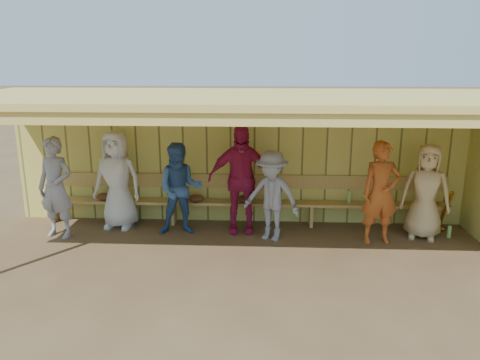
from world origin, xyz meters
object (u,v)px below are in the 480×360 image
player_a (56,188)px  player_h (426,192)px  player_e (272,196)px  bench (242,197)px  player_g (381,193)px  player_b (117,180)px  player_c (180,189)px  player_d (240,179)px

player_a → player_h: bearing=14.9°
player_a → player_e: (3.71, 0.06, -0.11)m
player_h → bench: (-3.18, 0.56, -0.30)m
player_h → bench: bearing=-171.9°
player_g → player_b: bearing=166.9°
player_c → player_d: size_ratio=0.84×
player_b → player_g: size_ratio=1.04×
player_c → player_h: bearing=-6.7°
player_c → player_h: (4.24, 0.02, 0.01)m
player_a → player_e: size_ratio=1.14×
player_b → player_g: player_b is taller
player_g → player_e: bearing=171.7°
player_e → player_g: 1.82m
bench → player_g: bearing=-19.1°
player_c → bench: (1.06, 0.57, -0.29)m
player_a → player_h: (6.35, 0.27, -0.05)m
player_b → player_e: size_ratio=1.17×
player_a → player_b: player_b is taller
player_d → player_e: 0.68m
player_a → player_e: 3.71m
player_e → player_g: bearing=22.8°
player_e → player_h: (2.64, 0.21, 0.05)m
player_b → player_h: (5.43, -0.25, -0.08)m
player_d → player_h: (3.19, -0.13, -0.14)m
player_c → player_e: (1.60, -0.20, -0.04)m
player_b → player_h: bearing=5.2°
player_c → player_e: player_c is taller
player_e → player_h: 2.65m
player_c → player_g: bearing=-11.0°
player_b → bench: (2.26, 0.31, -0.38)m
player_b → player_e: bearing=-1.5°
player_d → player_e: size_ratio=1.25×
player_b → player_h: 5.44m
player_d → bench: bearing=86.3°
player_d → player_h: player_d is taller
player_g → bench: size_ratio=0.23×
player_e → bench: (-0.54, 0.77, -0.25)m
player_b → player_d: size_ratio=0.93×
player_d → player_h: 3.19m
player_a → player_e: bearing=13.3°
player_a → player_d: size_ratio=0.91×
player_a → player_d: 3.19m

